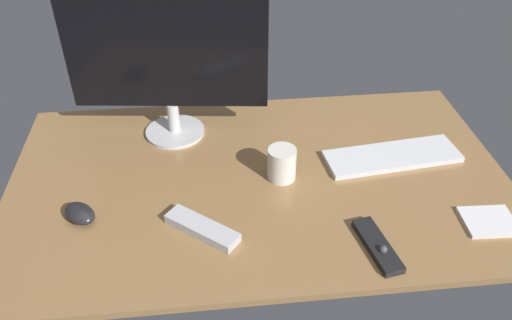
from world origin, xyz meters
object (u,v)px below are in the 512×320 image
at_px(monitor, 167,57).
at_px(media_remote, 378,246).
at_px(keyboard, 392,156).
at_px(tv_remote, 202,228).
at_px(coffee_mug, 282,164).
at_px(computer_mouse, 80,213).
at_px(notepad, 489,221).

xyz_separation_m(monitor, media_remote, (0.49, -0.55, -0.25)).
height_order(keyboard, media_remote, media_remote).
bearing_deg(keyboard, monitor, 155.81).
height_order(tv_remote, coffee_mug, coffee_mug).
bearing_deg(computer_mouse, tv_remote, 31.25).
height_order(keyboard, tv_remote, tv_remote).
xyz_separation_m(media_remote, notepad, (0.31, 0.06, -0.01)).
xyz_separation_m(monitor, computer_mouse, (-0.23, -0.37, -0.24)).
relative_size(computer_mouse, media_remote, 0.52).
bearing_deg(coffee_mug, monitor, 139.58).
relative_size(tv_remote, coffee_mug, 2.09).
bearing_deg(keyboard, coffee_mug, -177.84).
bearing_deg(monitor, coffee_mug, -33.69).
xyz_separation_m(keyboard, coffee_mug, (-0.34, -0.05, 0.04)).
bearing_deg(media_remote, notepad, 89.66).
height_order(computer_mouse, coffee_mug, coffee_mug).
bearing_deg(notepad, tv_remote, 176.28).
relative_size(monitor, media_remote, 3.12).
distance_m(monitor, notepad, 0.97).
bearing_deg(tv_remote, notepad, 35.80).
relative_size(monitor, coffee_mug, 6.08).
xyz_separation_m(computer_mouse, notepad, (1.03, -0.13, -0.02)).
xyz_separation_m(computer_mouse, coffee_mug, (0.54, 0.11, 0.03)).
relative_size(keyboard, notepad, 3.04).
bearing_deg(monitor, media_remote, -41.67).
bearing_deg(coffee_mug, tv_remote, -139.78).
relative_size(computer_mouse, notepad, 0.74).
bearing_deg(computer_mouse, notepad, 38.71).
distance_m(keyboard, tv_remote, 0.62).
distance_m(monitor, media_remote, 0.78).
bearing_deg(media_remote, computer_mouse, -114.74).
bearing_deg(tv_remote, monitor, 138.85).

